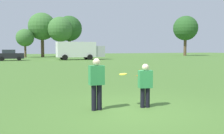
# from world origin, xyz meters

# --- Properties ---
(ground_plane) EXTENTS (176.86, 176.86, 0.00)m
(ground_plane) POSITION_xyz_m (0.00, 0.00, 0.00)
(ground_plane) COLOR #47702D
(player_thrower) EXTENTS (0.48, 0.28, 1.67)m
(player_thrower) POSITION_xyz_m (-1.06, 0.33, 0.94)
(player_thrower) COLOR black
(player_thrower) RESTS_ON ground
(player_defender) EXTENTS (0.49, 0.35, 1.47)m
(player_defender) POSITION_xyz_m (0.56, 0.07, 0.82)
(player_defender) COLOR black
(player_defender) RESTS_ON ground
(frisbee) EXTENTS (0.27, 0.27, 0.06)m
(frisbee) POSITION_xyz_m (-0.11, 0.39, 1.12)
(frisbee) COLOR yellow
(traffic_cone) EXTENTS (0.32, 0.32, 0.48)m
(traffic_cone) POSITION_xyz_m (4.93, 8.46, 0.23)
(traffic_cone) COLOR #D8590C
(traffic_cone) RESTS_ON ground
(parked_car_near_right) EXTENTS (4.24, 2.29, 1.82)m
(parked_car_near_right) POSITION_xyz_m (-4.08, 36.61, 0.92)
(parked_car_near_right) COLOR black
(parked_car_near_right) RESTS_ON ground
(box_truck) EXTENTS (8.55, 3.13, 3.18)m
(box_truck) POSITION_xyz_m (7.41, 35.41, 1.75)
(box_truck) COLOR white
(box_truck) RESTS_ON ground
(tree_center_elm) EXTENTS (3.96, 3.96, 6.43)m
(tree_center_elm) POSITION_xyz_m (-1.11, 51.00, 4.43)
(tree_center_elm) COLOR brown
(tree_center_elm) RESTS_ON ground
(tree_east_birch) EXTENTS (6.41, 6.41, 10.42)m
(tree_east_birch) POSITION_xyz_m (2.80, 52.32, 7.16)
(tree_east_birch) COLOR brown
(tree_east_birch) RESTS_ON ground
(tree_east_oak) EXTENTS (5.70, 5.70, 9.26)m
(tree_east_oak) POSITION_xyz_m (6.49, 49.07, 6.37)
(tree_east_oak) COLOR brown
(tree_east_oak) RESTS_ON ground
(tree_far_east_pine) EXTENTS (6.03, 6.03, 9.80)m
(tree_far_east_pine) POSITION_xyz_m (8.91, 50.70, 6.74)
(tree_far_east_pine) COLOR brown
(tree_far_east_pine) RESTS_ON ground
(tree_far_west_pine) EXTENTS (6.93, 6.93, 11.26)m
(tree_far_west_pine) POSITION_xyz_m (41.81, 49.12, 7.74)
(tree_far_west_pine) COLOR brown
(tree_far_west_pine) RESTS_ON ground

